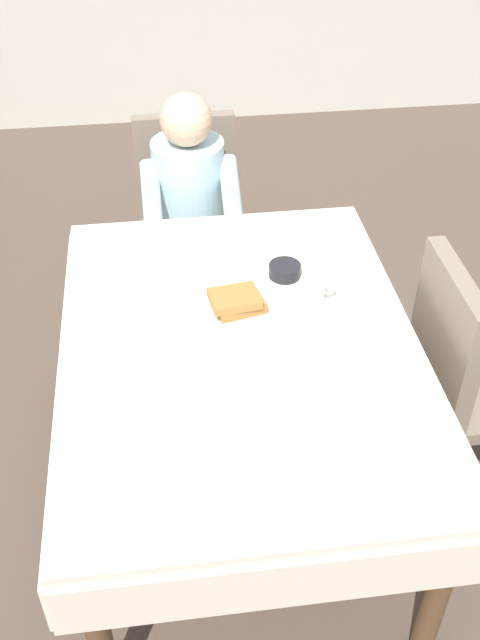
{
  "coord_description": "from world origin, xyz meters",
  "views": [
    {
      "loc": [
        -0.22,
        -1.7,
        2.23
      ],
      "look_at": [
        0.01,
        0.05,
        0.79
      ],
      "focal_mm": 41.27,
      "sensor_mm": 36.0,
      "label": 1
    }
  ],
  "objects_px": {
    "chair_right_side": "(466,369)",
    "breakfast_stack": "(237,301)",
    "diner_person": "(190,199)",
    "cup_coffee": "(314,290)",
    "dining_table_main": "(240,363)",
    "bowl_butter": "(285,270)",
    "chair_diner": "(189,209)",
    "fork_left_of_plate": "(179,320)",
    "plate_breakfast": "(237,310)",
    "knife_right_of_plate": "(296,310)",
    "spoon_near_edge": "(245,371)"
  },
  "relations": [
    {
      "from": "chair_right_side",
      "to": "breakfast_stack",
      "type": "xyz_separation_m",
      "value": [
        -0.76,
        0.15,
        0.26
      ]
    },
    {
      "from": "diner_person",
      "to": "cup_coffee",
      "type": "bearing_deg",
      "value": 112.45
    },
    {
      "from": "dining_table_main",
      "to": "bowl_butter",
      "type": "height_order",
      "value": "bowl_butter"
    },
    {
      "from": "chair_diner",
      "to": "fork_left_of_plate",
      "type": "relative_size",
      "value": 5.17
    },
    {
      "from": "diner_person",
      "to": "bowl_butter",
      "type": "bearing_deg",
      "value": 111.88
    },
    {
      "from": "plate_breakfast",
      "to": "bowl_butter",
      "type": "relative_size",
      "value": 2.55
    },
    {
      "from": "breakfast_stack",
      "to": "knife_right_of_plate",
      "type": "distance_m",
      "value": 0.2
    },
    {
      "from": "chair_diner",
      "to": "breakfast_stack",
      "type": "relative_size",
      "value": 4.88
    },
    {
      "from": "dining_table_main",
      "to": "diner_person",
      "type": "distance_m",
      "value": 1.02
    },
    {
      "from": "dining_table_main",
      "to": "diner_person",
      "type": "bearing_deg",
      "value": 94.47
    },
    {
      "from": "chair_right_side",
      "to": "chair_diner",
      "type": "bearing_deg",
      "value": -144.0
    },
    {
      "from": "chair_right_side",
      "to": "spoon_near_edge",
      "type": "height_order",
      "value": "chair_right_side"
    },
    {
      "from": "breakfast_stack",
      "to": "bowl_butter",
      "type": "xyz_separation_m",
      "value": [
        0.19,
        0.18,
        -0.02
      ]
    },
    {
      "from": "diner_person",
      "to": "breakfast_stack",
      "type": "height_order",
      "value": "diner_person"
    },
    {
      "from": "bowl_butter",
      "to": "knife_right_of_plate",
      "type": "relative_size",
      "value": 0.55
    },
    {
      "from": "plate_breakfast",
      "to": "dining_table_main",
      "type": "bearing_deg",
      "value": -93.84
    },
    {
      "from": "fork_left_of_plate",
      "to": "knife_right_of_plate",
      "type": "bearing_deg",
      "value": -83.56
    },
    {
      "from": "chair_right_side",
      "to": "spoon_near_edge",
      "type": "distance_m",
      "value": 0.81
    },
    {
      "from": "plate_breakfast",
      "to": "knife_right_of_plate",
      "type": "height_order",
      "value": "plate_breakfast"
    },
    {
      "from": "chair_right_side",
      "to": "fork_left_of_plate",
      "type": "relative_size",
      "value": 5.17
    },
    {
      "from": "chair_right_side",
      "to": "knife_right_of_plate",
      "type": "xyz_separation_m",
      "value": [
        -0.57,
        0.13,
        0.21
      ]
    },
    {
      "from": "breakfast_stack",
      "to": "spoon_near_edge",
      "type": "distance_m",
      "value": 0.29
    },
    {
      "from": "chair_diner",
      "to": "knife_right_of_plate",
      "type": "height_order",
      "value": "chair_diner"
    },
    {
      "from": "chair_right_side",
      "to": "breakfast_stack",
      "type": "relative_size",
      "value": 4.88
    },
    {
      "from": "chair_right_side",
      "to": "knife_right_of_plate",
      "type": "height_order",
      "value": "chair_right_side"
    },
    {
      "from": "dining_table_main",
      "to": "spoon_near_edge",
      "type": "xyz_separation_m",
      "value": [
        -0.0,
        -0.14,
        0.09
      ]
    },
    {
      "from": "chair_diner",
      "to": "plate_breakfast",
      "type": "height_order",
      "value": "chair_diner"
    },
    {
      "from": "plate_breakfast",
      "to": "spoon_near_edge",
      "type": "relative_size",
      "value": 1.87
    },
    {
      "from": "chair_diner",
      "to": "knife_right_of_plate",
      "type": "distance_m",
      "value": 1.1
    },
    {
      "from": "diner_person",
      "to": "breakfast_stack",
      "type": "relative_size",
      "value": 5.88
    },
    {
      "from": "fork_left_of_plate",
      "to": "knife_right_of_plate",
      "type": "distance_m",
      "value": 0.38
    },
    {
      "from": "bowl_butter",
      "to": "fork_left_of_plate",
      "type": "height_order",
      "value": "bowl_butter"
    },
    {
      "from": "chair_diner",
      "to": "breakfast_stack",
      "type": "xyz_separation_m",
      "value": [
        0.09,
        -1.02,
        0.26
      ]
    },
    {
      "from": "chair_right_side",
      "to": "fork_left_of_plate",
      "type": "bearing_deg",
      "value": -97.8
    },
    {
      "from": "cup_coffee",
      "to": "bowl_butter",
      "type": "height_order",
      "value": "cup_coffee"
    },
    {
      "from": "fork_left_of_plate",
      "to": "spoon_near_edge",
      "type": "distance_m",
      "value": 0.32
    },
    {
      "from": "breakfast_stack",
      "to": "chair_right_side",
      "type": "bearing_deg",
      "value": -10.97
    },
    {
      "from": "chair_right_side",
      "to": "bowl_butter",
      "type": "height_order",
      "value": "chair_right_side"
    },
    {
      "from": "cup_coffee",
      "to": "bowl_butter",
      "type": "bearing_deg",
      "value": 115.02
    },
    {
      "from": "chair_right_side",
      "to": "breakfast_stack",
      "type": "distance_m",
      "value": 0.82
    },
    {
      "from": "breakfast_stack",
      "to": "cup_coffee",
      "type": "xyz_separation_m",
      "value": [
        0.26,
        0.03,
        -0.0
      ]
    },
    {
      "from": "breakfast_stack",
      "to": "bowl_butter",
      "type": "relative_size",
      "value": 1.73
    },
    {
      "from": "cup_coffee",
      "to": "bowl_butter",
      "type": "relative_size",
      "value": 1.03
    },
    {
      "from": "spoon_near_edge",
      "to": "breakfast_stack",
      "type": "bearing_deg",
      "value": 79.09
    },
    {
      "from": "dining_table_main",
      "to": "diner_person",
      "type": "height_order",
      "value": "diner_person"
    },
    {
      "from": "diner_person",
      "to": "dining_table_main",
      "type": "bearing_deg",
      "value": 94.47
    },
    {
      "from": "dining_table_main",
      "to": "chair_diner",
      "type": "distance_m",
      "value": 1.18
    },
    {
      "from": "chair_diner",
      "to": "chair_right_side",
      "type": "relative_size",
      "value": 1.0
    },
    {
      "from": "dining_table_main",
      "to": "bowl_butter",
      "type": "relative_size",
      "value": 13.85
    },
    {
      "from": "diner_person",
      "to": "cup_coffee",
      "type": "distance_m",
      "value": 0.91
    }
  ]
}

